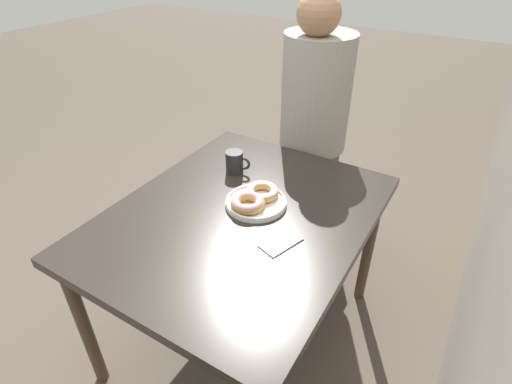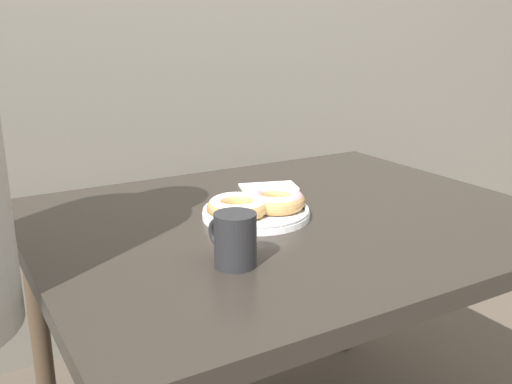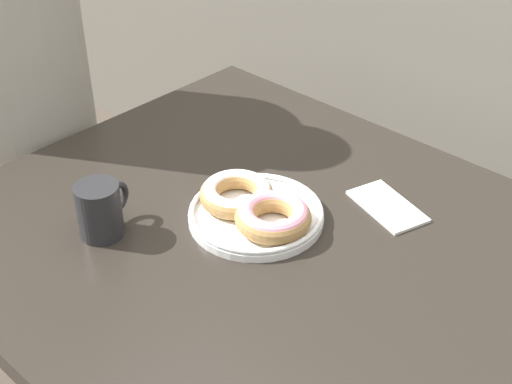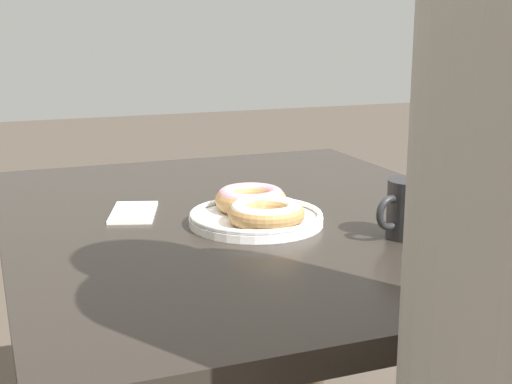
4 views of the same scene
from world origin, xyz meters
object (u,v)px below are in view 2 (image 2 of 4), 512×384
Objects in this scene: dining_table at (290,243)px; coffee_mug at (234,239)px; donut_plate at (257,206)px; napkin at (268,187)px.

coffee_mug reaches higher than dining_table.
donut_plate is 2.52× the size of coffee_mug.
napkin is (0.07, 0.21, 0.07)m from dining_table.
donut_plate is 0.27m from coffee_mug.
dining_table is 0.24m from napkin.
dining_table is 0.13m from donut_plate.
napkin is (0.32, 0.40, -0.05)m from coffee_mug.
coffee_mug reaches higher than napkin.
coffee_mug is 0.68× the size of napkin.
napkin is (0.15, 0.19, -0.02)m from donut_plate.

